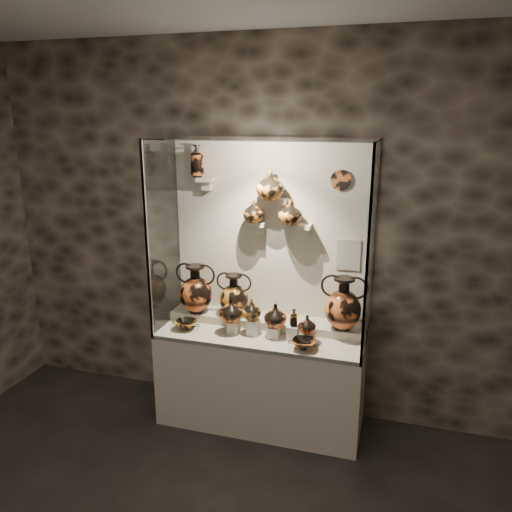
{
  "coord_description": "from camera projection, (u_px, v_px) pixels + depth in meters",
  "views": [
    {
      "loc": [
        1.04,
        -1.47,
        2.56
      ],
      "look_at": [
        -0.05,
        2.21,
        1.48
      ],
      "focal_mm": 35.0,
      "sensor_mm": 36.0,
      "label": 1
    }
  ],
  "objects": [
    {
      "name": "wall_back",
      "position": [
        271.0,
        234.0,
        4.21
      ],
      "size": [
        5.0,
        0.02,
        3.2
      ],
      "primitive_type": "cube",
      "color": "black",
      "rests_on": "ground"
    },
    {
      "name": "plinth",
      "position": [
        261.0,
        379.0,
        4.24
      ],
      "size": [
        1.7,
        0.6,
        0.8
      ],
      "primitive_type": "cube",
      "color": "beige",
      "rests_on": "floor"
    },
    {
      "name": "front_tier",
      "position": [
        261.0,
        335.0,
        4.13
      ],
      "size": [
        1.68,
        0.58,
        0.03
      ],
      "primitive_type": "cube",
      "color": "#BBAB91",
      "rests_on": "plinth"
    },
    {
      "name": "rear_tier",
      "position": [
        266.0,
        323.0,
        4.28
      ],
      "size": [
        1.7,
        0.25,
        0.1
      ],
      "primitive_type": "cube",
      "color": "#BBAB91",
      "rests_on": "plinth"
    },
    {
      "name": "back_panel",
      "position": [
        271.0,
        234.0,
        4.21
      ],
      "size": [
        1.7,
        0.03,
        1.6
      ],
      "primitive_type": "cube",
      "color": "beige",
      "rests_on": "plinth"
    },
    {
      "name": "glass_front",
      "position": [
        250.0,
        252.0,
        3.64
      ],
      "size": [
        1.7,
        0.01,
        1.6
      ],
      "primitive_type": "cube",
      "color": "white",
      "rests_on": "plinth"
    },
    {
      "name": "glass_left",
      "position": [
        163.0,
        236.0,
        4.15
      ],
      "size": [
        0.01,
        0.6,
        1.6
      ],
      "primitive_type": "cube",
      "color": "white",
      "rests_on": "plinth"
    },
    {
      "name": "glass_right",
      "position": [
        371.0,
        251.0,
        3.68
      ],
      "size": [
        0.01,
        0.6,
        1.6
      ],
      "primitive_type": "cube",
      "color": "white",
      "rests_on": "plinth"
    },
    {
      "name": "glass_top",
      "position": [
        261.0,
        139.0,
        3.7
      ],
      "size": [
        1.7,
        0.6,
        0.01
      ],
      "primitive_type": "cube",
      "color": "white",
      "rests_on": "back_panel"
    },
    {
      "name": "frame_post_left",
      "position": [
        147.0,
        244.0,
        3.88
      ],
      "size": [
        0.02,
        0.02,
        1.6
      ],
      "primitive_type": "cube",
      "color": "gray",
      "rests_on": "plinth"
    },
    {
      "name": "frame_post_right",
      "position": [
        367.0,
        261.0,
        3.42
      ],
      "size": [
        0.02,
        0.02,
        1.6
      ],
      "primitive_type": "cube",
      "color": "gray",
      "rests_on": "plinth"
    },
    {
      "name": "pedestal_a",
      "position": [
        234.0,
        327.0,
        4.12
      ],
      "size": [
        0.09,
        0.09,
        0.1
      ],
      "primitive_type": "cube",
      "color": "silver",
      "rests_on": "front_tier"
    },
    {
      "name": "pedestal_b",
      "position": [
        253.0,
        327.0,
        4.07
      ],
      "size": [
        0.09,
        0.09,
        0.13
      ],
      "primitive_type": "cube",
      "color": "silver",
      "rests_on": "front_tier"
    },
    {
      "name": "pedestal_c",
      "position": [
        273.0,
        332.0,
        4.03
      ],
      "size": [
        0.09,
        0.09,
        0.09
      ],
      "primitive_type": "cube",
      "color": "silver",
      "rests_on": "front_tier"
    },
    {
      "name": "pedestal_d",
      "position": [
        293.0,
        333.0,
        3.98
      ],
      "size": [
        0.09,
        0.09,
        0.12
      ],
      "primitive_type": "cube",
      "color": "silver",
      "rests_on": "front_tier"
    },
    {
      "name": "pedestal_e",
      "position": [
        310.0,
        337.0,
        3.95
      ],
      "size": [
        0.09,
        0.09,
        0.08
      ],
      "primitive_type": "cube",
      "color": "silver",
      "rests_on": "front_tier"
    },
    {
      "name": "bracket_ul",
      "position": [
        206.0,
        179.0,
        4.16
      ],
      "size": [
        0.14,
        0.12,
        0.04
      ],
      "primitive_type": "cube",
      "color": "beige",
      "rests_on": "back_panel"
    },
    {
      "name": "bracket_ca",
      "position": [
        258.0,
        224.0,
        4.14
      ],
      "size": [
        0.14,
        0.12,
        0.04
      ],
      "primitive_type": "cube",
      "color": "beige",
      "rests_on": "back_panel"
    },
    {
      "name": "bracket_cb",
      "position": [
        281.0,
        201.0,
        4.03
      ],
      "size": [
        0.1,
        0.12,
        0.04
      ],
      "primitive_type": "cube",
      "color": "beige",
      "rests_on": "back_panel"
    },
    {
      "name": "bracket_cc",
      "position": [
        303.0,
        226.0,
        4.03
      ],
      "size": [
        0.14,
        0.12,
        0.04
      ],
      "primitive_type": "cube",
      "color": "beige",
      "rests_on": "back_panel"
    },
    {
      "name": "amphora_left",
      "position": [
        196.0,
        289.0,
        4.32
      ],
      "size": [
        0.42,
        0.42,
        0.43
      ],
      "primitive_type": null,
      "rotation": [
        0.0,
        0.0,
        0.26
      ],
      "color": "#D35C28",
      "rests_on": "rear_tier"
    },
    {
      "name": "amphora_mid",
      "position": [
        234.0,
        295.0,
        4.26
      ],
      "size": [
        0.3,
        0.3,
        0.37
      ],
      "primitive_type": null,
      "rotation": [
        0.0,
        0.0,
        0.02
      ],
      "color": "#C66D22",
      "rests_on": "rear_tier"
    },
    {
      "name": "amphora_right",
      "position": [
        343.0,
        303.0,
        3.97
      ],
      "size": [
        0.41,
        0.41,
        0.44
      ],
      "primitive_type": null,
      "rotation": [
        0.0,
        0.0,
        -0.19
      ],
      "color": "#D35C28",
      "rests_on": "rear_tier"
    },
    {
      "name": "jug_a",
      "position": [
        231.0,
        310.0,
        4.07
      ],
      "size": [
        0.21,
        0.21,
        0.2
      ],
      "primitive_type": "imported",
      "rotation": [
        0.0,
        0.0,
        0.11
      ],
      "color": "#D35C28",
      "rests_on": "pedestal_a"
    },
    {
      "name": "jug_b",
      "position": [
        251.0,
        309.0,
        4.05
      ],
      "size": [
        0.17,
        0.17,
        0.17
      ],
      "primitive_type": "imported",
      "rotation": [
        0.0,
        0.0,
        0.06
      ],
      "color": "#C66D22",
      "rests_on": "pedestal_b"
    },
    {
      "name": "jug_c",
      "position": [
        275.0,
        315.0,
        4.0
      ],
      "size": [
        0.23,
        0.23,
        0.19
      ],
      "primitive_type": "imported",
      "rotation": [
        0.0,
        0.0,
        -0.32
      ],
      "color": "#D35C28",
      "rests_on": "pedestal_c"
    },
    {
      "name": "jug_e",
      "position": [
        307.0,
        324.0,
        3.91
      ],
      "size": [
        0.16,
        0.16,
        0.15
      ],
      "primitive_type": "imported",
      "rotation": [
        0.0,
        0.0,
        0.12
      ],
      "color": "#D35C28",
      "rests_on": "pedestal_e"
    },
    {
      "name": "lekythos_small",
      "position": [
        294.0,
        317.0,
        3.94
      ],
      "size": [
        0.08,
        0.08,
        0.16
      ],
      "primitive_type": null,
      "rotation": [
        0.0,
        0.0,
        -0.11
      ],
      "color": "#C66D22",
      "rests_on": "pedestal_d"
    },
    {
      "name": "kylix_left",
      "position": [
        186.0,
        324.0,
        4.19
      ],
      "size": [
        0.29,
        0.27,
        0.09
      ],
      "primitive_type": null,
      "rotation": [
        0.0,
        0.0,
        -0.38
      ],
      "color": "#C66D22",
      "rests_on": "front_tier"
    },
    {
      "name": "kylix_right",
      "position": [
        304.0,
        343.0,
        3.83
      ],
      "size": [
        0.27,
        0.24,
        0.09
      ],
      "primitive_type": null,
      "rotation": [
        0.0,
        0.0,
        0.18
      ],
      "color": "#D35C28",
      "rests_on": "front_tier"
    },
    {
      "name": "lekythos_tall",
      "position": [
        197.0,
        159.0,
        4.13
      ],
      "size": [
        0.14,
        0.14,
        0.3
      ],
      "primitive_type": null,
      "rotation": [
        0.0,
        0.0,
        -0.2
      ],
      "color": "#D35C28",
      "rests_on": "bracket_ul"
    },
    {
      "name": "ovoid_vase_a",
      "position": [
        254.0,
        211.0,
        4.08
      ],
      "size": [
        0.24,
        0.24,
        0.19
      ],
      "primitive_type": "imported",
      "rotation": [
        0.0,
        0.0,
        -0.43
      ],
      "color": "#C66D22",
      "rests_on": "bracket_ca"
    },
    {
      "name": "ovoid_vase_b",
      "position": [
        270.0,
        185.0,
        3.95
      ],
      "size": [
        0.24,
        0.24,
        0.24
      ],
      "primitive_type": "imported",
      "rotation": [
        0.0,
        0.0,
        -0.08
      ],
      "color": "#C66D22",
      "rests_on": "bracket_cb"
    },
    {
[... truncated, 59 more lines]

